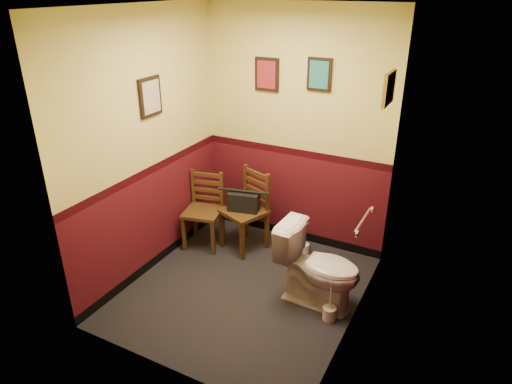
{
  "coord_description": "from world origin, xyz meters",
  "views": [
    {
      "loc": [
        1.86,
        -3.33,
        2.87
      ],
      "look_at": [
        0.0,
        0.25,
        1.0
      ],
      "focal_mm": 32.0,
      "sensor_mm": 36.0,
      "label": 1
    }
  ],
  "objects": [
    {
      "name": "wall_front",
      "position": [
        0.0,
        -1.2,
        1.35
      ],
      "size": [
        2.2,
        0.0,
        2.7
      ],
      "primitive_type": "cube",
      "rotation": [
        -1.57,
        0.0,
        0.0
      ],
      "color": "#4D1019",
      "rests_on": "ground"
    },
    {
      "name": "tp_stack",
      "position": [
        0.2,
        0.93,
        0.13
      ],
      "size": [
        0.25,
        0.15,
        0.32
      ],
      "color": "silver",
      "rests_on": "floor"
    },
    {
      "name": "toilet",
      "position": [
        0.72,
        0.16,
        0.4
      ],
      "size": [
        0.83,
        0.49,
        0.8
      ],
      "primitive_type": "imported",
      "rotation": [
        0.0,
        0.0,
        1.53
      ],
      "color": "white",
      "rests_on": "floor"
    },
    {
      "name": "framed_print_right",
      "position": [
        1.08,
        0.6,
        2.05
      ],
      "size": [
        0.04,
        0.34,
        0.28
      ],
      "color": "olive",
      "rests_on": "wall_right"
    },
    {
      "name": "wall_left",
      "position": [
        -1.1,
        0.0,
        1.35
      ],
      "size": [
        0.0,
        2.4,
        2.7
      ],
      "primitive_type": "cube",
      "rotation": [
        1.57,
        0.0,
        1.57
      ],
      "color": "#4D1019",
      "rests_on": "ground"
    },
    {
      "name": "chair_left",
      "position": [
        -0.86,
        0.59,
        0.44
      ],
      "size": [
        0.49,
        0.49,
        0.88
      ],
      "rotation": [
        0.0,
        0.0,
        0.22
      ],
      "color": "brown",
      "rests_on": "floor"
    },
    {
      "name": "framed_print_left",
      "position": [
        -1.08,
        0.1,
        1.85
      ],
      "size": [
        0.04,
        0.3,
        0.38
      ],
      "color": "black",
      "rests_on": "wall_left"
    },
    {
      "name": "grab_bar",
      "position": [
        1.07,
        0.25,
        0.95
      ],
      "size": [
        0.05,
        0.56,
        0.06
      ],
      "color": "silver",
      "rests_on": "wall_right"
    },
    {
      "name": "handbag",
      "position": [
        -0.4,
        0.72,
        0.6
      ],
      "size": [
        0.38,
        0.25,
        0.25
      ],
      "rotation": [
        0.0,
        0.0,
        0.23
      ],
      "color": "black",
      "rests_on": "chair_right"
    },
    {
      "name": "toilet_brush",
      "position": [
        0.91,
        -0.02,
        0.07
      ],
      "size": [
        0.13,
        0.13,
        0.45
      ],
      "color": "silver",
      "rests_on": "floor"
    },
    {
      "name": "chair_right",
      "position": [
        -0.39,
        0.76,
        0.47
      ],
      "size": [
        0.57,
        0.57,
        0.94
      ],
      "rotation": [
        0.0,
        0.0,
        -0.37
      ],
      "color": "brown",
      "rests_on": "floor"
    },
    {
      "name": "wall_back",
      "position": [
        0.0,
        1.2,
        1.35
      ],
      "size": [
        2.2,
        0.0,
        2.7
      ],
      "primitive_type": "cube",
      "rotation": [
        1.57,
        0.0,
        0.0
      ],
      "color": "#4D1019",
      "rests_on": "ground"
    },
    {
      "name": "framed_print_back_b",
      "position": [
        0.25,
        1.18,
        2.0
      ],
      "size": [
        0.26,
        0.04,
        0.34
      ],
      "color": "black",
      "rests_on": "wall_back"
    },
    {
      "name": "wall_right",
      "position": [
        1.1,
        0.0,
        1.35
      ],
      "size": [
        0.0,
        2.4,
        2.7
      ],
      "primitive_type": "cube",
      "rotation": [
        1.57,
        0.0,
        -1.57
      ],
      "color": "#4D1019",
      "rests_on": "ground"
    },
    {
      "name": "ceiling",
      "position": [
        0.0,
        0.0,
        2.7
      ],
      "size": [
        2.2,
        2.4,
        0.0
      ],
      "primitive_type": "cube",
      "rotation": [
        3.14,
        0.0,
        0.0
      ],
      "color": "silver",
      "rests_on": "ground"
    },
    {
      "name": "framed_print_back_a",
      "position": [
        -0.35,
        1.18,
        1.95
      ],
      "size": [
        0.28,
        0.04,
        0.36
      ],
      "color": "black",
      "rests_on": "wall_back"
    },
    {
      "name": "floor",
      "position": [
        0.0,
        0.0,
        0.0
      ],
      "size": [
        2.2,
        2.4,
        0.0
      ],
      "primitive_type": "cube",
      "color": "black",
      "rests_on": "ground"
    }
  ]
}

